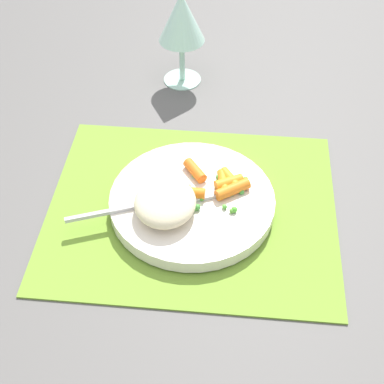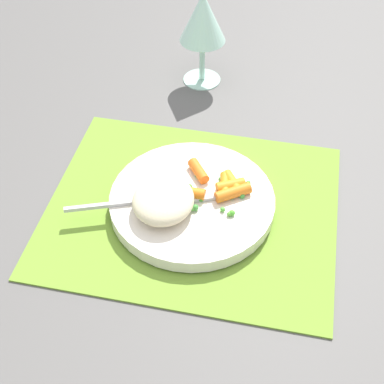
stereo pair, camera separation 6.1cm
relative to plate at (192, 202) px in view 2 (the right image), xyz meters
The scene contains 8 objects.
ground_plane 0.02m from the plate, ahead, with size 2.40×2.40×0.00m, color #565451.
placemat 0.01m from the plate, ahead, with size 0.41×0.34×0.01m, color olive.
plate is the anchor object (origin of this frame).
rice_mound 0.05m from the plate, 138.09° to the right, with size 0.08×0.09×0.04m, color beige.
carrot_portion 0.05m from the plate, 33.02° to the left, with size 0.10×0.08×0.02m.
pea_scatter 0.04m from the plate, 11.43° to the left, with size 0.09×0.07×0.01m.
fork 0.05m from the plate, 159.42° to the right, with size 0.20×0.09×0.01m.
wine_glass 0.34m from the plate, 98.51° to the left, with size 0.08×0.08×0.17m.
Camera 2 is at (0.11, -0.53, 0.60)m, focal length 52.57 mm.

